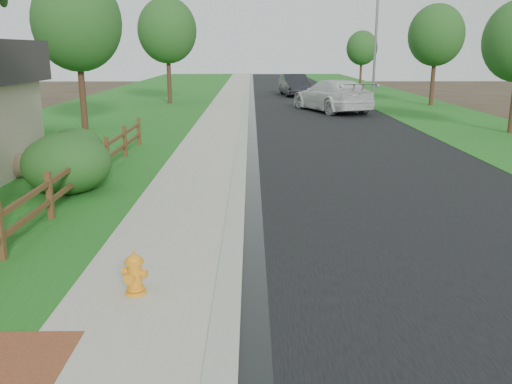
{
  "coord_description": "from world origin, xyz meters",
  "views": [
    {
      "loc": [
        0.75,
        -6.1,
        3.61
      ],
      "look_at": [
        0.84,
        3.54,
        1.08
      ],
      "focal_mm": 38.0,
      "sensor_mm": 36.0,
      "label": 1
    }
  ],
  "objects_px": {
    "white_suv": "(332,95)",
    "dark_car_mid": "(329,87)",
    "streetlight": "(374,33)",
    "ranch_fence": "(68,181)",
    "fire_hydrant": "(135,274)"
  },
  "relations": [
    {
      "from": "white_suv",
      "to": "dark_car_mid",
      "type": "distance_m",
      "value": 12.7
    },
    {
      "from": "streetlight",
      "to": "ranch_fence",
      "type": "bearing_deg",
      "value": -117.63
    },
    {
      "from": "ranch_fence",
      "to": "streetlight",
      "type": "bearing_deg",
      "value": 62.37
    },
    {
      "from": "fire_hydrant",
      "to": "dark_car_mid",
      "type": "xyz_separation_m",
      "value": [
        8.17,
        38.12,
        0.28
      ]
    },
    {
      "from": "fire_hydrant",
      "to": "dark_car_mid",
      "type": "height_order",
      "value": "dark_car_mid"
    },
    {
      "from": "white_suv",
      "to": "ranch_fence",
      "type": "bearing_deg",
      "value": 45.45
    },
    {
      "from": "fire_hydrant",
      "to": "dark_car_mid",
      "type": "bearing_deg",
      "value": 77.9
    },
    {
      "from": "ranch_fence",
      "to": "dark_car_mid",
      "type": "height_order",
      "value": "dark_car_mid"
    },
    {
      "from": "dark_car_mid",
      "to": "fire_hydrant",
      "type": "bearing_deg",
      "value": 73.54
    },
    {
      "from": "white_suv",
      "to": "streetlight",
      "type": "distance_m",
      "value": 5.44
    },
    {
      "from": "fire_hydrant",
      "to": "streetlight",
      "type": "distance_m",
      "value": 30.14
    },
    {
      "from": "streetlight",
      "to": "white_suv",
      "type": "bearing_deg",
      "value": -136.51
    },
    {
      "from": "white_suv",
      "to": "streetlight",
      "type": "bearing_deg",
      "value": -156.76
    },
    {
      "from": "white_suv",
      "to": "streetlight",
      "type": "relative_size",
      "value": 0.8
    },
    {
      "from": "fire_hydrant",
      "to": "white_suv",
      "type": "bearing_deg",
      "value": 75.49
    }
  ]
}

